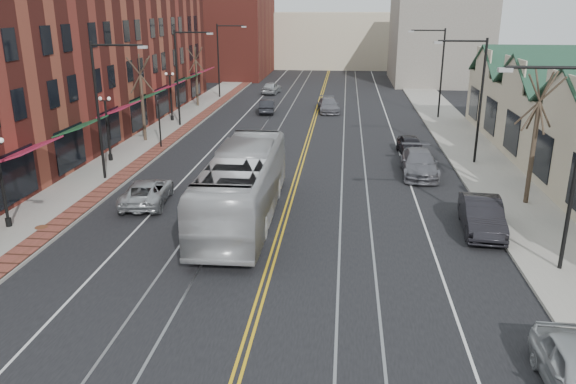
% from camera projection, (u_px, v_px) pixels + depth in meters
% --- Properties ---
extents(ground, '(160.00, 160.00, 0.00)m').
position_uv_depth(ground, '(248.00, 340.00, 17.75)').
color(ground, black).
rests_on(ground, ground).
extents(sidewalk_left, '(4.00, 120.00, 0.15)m').
position_uv_depth(sidewalk_left, '(122.00, 161.00, 37.76)').
color(sidewalk_left, gray).
rests_on(sidewalk_left, ground).
extents(sidewalk_right, '(4.00, 120.00, 0.15)m').
position_uv_depth(sidewalk_right, '(489.00, 172.00, 35.44)').
color(sidewalk_right, gray).
rests_on(sidewalk_right, ground).
extents(building_left, '(10.00, 50.00, 11.00)m').
position_uv_depth(building_left, '(63.00, 68.00, 43.33)').
color(building_left, maroon).
rests_on(building_left, ground).
extents(backdrop_left, '(14.00, 18.00, 14.00)m').
position_uv_depth(backdrop_left, '(220.00, 27.00, 83.16)').
color(backdrop_left, maroon).
rests_on(backdrop_left, ground).
extents(backdrop_mid, '(22.00, 14.00, 9.00)m').
position_uv_depth(backdrop_mid, '(331.00, 40.00, 96.56)').
color(backdrop_mid, beige).
rests_on(backdrop_mid, ground).
extents(backdrop_right, '(12.00, 16.00, 11.00)m').
position_uv_depth(backdrop_right, '(438.00, 41.00, 75.92)').
color(backdrop_right, slate).
rests_on(backdrop_right, ground).
extents(streetlight_l_1, '(3.33, 0.25, 8.00)m').
position_uv_depth(streetlight_l_1, '(104.00, 97.00, 32.33)').
color(streetlight_l_1, black).
rests_on(streetlight_l_1, sidewalk_left).
extents(streetlight_l_2, '(3.33, 0.25, 8.00)m').
position_uv_depth(streetlight_l_2, '(182.00, 68.00, 47.44)').
color(streetlight_l_2, black).
rests_on(streetlight_l_2, sidewalk_left).
extents(streetlight_l_3, '(3.33, 0.25, 8.00)m').
position_uv_depth(streetlight_l_3, '(222.00, 53.00, 62.54)').
color(streetlight_l_3, black).
rests_on(streetlight_l_3, sidewalk_left).
extents(streetlight_r_0, '(3.33, 0.25, 8.00)m').
position_uv_depth(streetlight_r_0, '(567.00, 148.00, 20.76)').
color(streetlight_r_0, black).
rests_on(streetlight_r_0, sidewalk_right).
extents(streetlight_r_1, '(3.33, 0.25, 8.00)m').
position_uv_depth(streetlight_r_1, '(475.00, 88.00, 35.86)').
color(streetlight_r_1, black).
rests_on(streetlight_r_1, sidewalk_right).
extents(streetlight_r_2, '(3.33, 0.25, 8.00)m').
position_uv_depth(streetlight_r_2, '(437.00, 64.00, 50.96)').
color(streetlight_r_2, black).
rests_on(streetlight_r_2, sidewalk_right).
extents(lamppost_l_1, '(0.84, 0.28, 4.27)m').
position_uv_depth(lamppost_l_1, '(2.00, 185.00, 25.84)').
color(lamppost_l_1, black).
rests_on(lamppost_l_1, sidewalk_left).
extents(lamppost_l_2, '(0.84, 0.28, 4.27)m').
position_uv_depth(lamppost_l_2, '(108.00, 130.00, 37.17)').
color(lamppost_l_2, black).
rests_on(lamppost_l_2, sidewalk_left).
extents(lamppost_l_3, '(0.84, 0.28, 4.27)m').
position_uv_depth(lamppost_l_3, '(171.00, 98.00, 50.38)').
color(lamppost_l_3, black).
rests_on(lamppost_l_3, sidewalk_left).
extents(tree_left_near, '(1.78, 1.37, 6.48)m').
position_uv_depth(tree_left_near, '(142.00, 97.00, 42.39)').
color(tree_left_near, '#382B21').
rests_on(tree_left_near, sidewalk_left).
extents(tree_left_far, '(1.66, 1.28, 6.02)m').
position_uv_depth(tree_left_far, '(196.00, 75.00, 57.57)').
color(tree_left_far, '#382B21').
rests_on(tree_left_far, sidewalk_left).
extents(tree_right_mid, '(1.90, 1.46, 6.93)m').
position_uv_depth(tree_right_mid, '(535.00, 136.00, 28.57)').
color(tree_right_mid, '#382B21').
rests_on(tree_right_mid, sidewalk_right).
extents(manhole_far, '(0.60, 0.60, 0.02)m').
position_uv_depth(manhole_far, '(41.00, 227.00, 26.33)').
color(manhole_far, '#592D19').
rests_on(manhole_far, sidewalk_left).
extents(traffic_signal, '(0.18, 0.15, 3.80)m').
position_uv_depth(traffic_signal, '(159.00, 117.00, 40.69)').
color(traffic_signal, black).
rests_on(traffic_signal, sidewalk_left).
extents(transit_bus, '(3.09, 12.55, 3.49)m').
position_uv_depth(transit_bus, '(243.00, 186.00, 27.23)').
color(transit_bus, '#BBBBBE').
rests_on(transit_bus, ground).
extents(parked_suv, '(2.71, 4.97, 1.32)m').
position_uv_depth(parked_suv, '(147.00, 192.00, 29.76)').
color(parked_suv, '#A3A6AA').
rests_on(parked_suv, ground).
extents(parked_car_b, '(2.06, 4.94, 1.59)m').
position_uv_depth(parked_car_b, '(482.00, 216.00, 26.01)').
color(parked_car_b, black).
rests_on(parked_car_b, ground).
extents(parked_car_c, '(2.27, 5.32, 1.53)m').
position_uv_depth(parked_car_c, '(419.00, 163.00, 34.77)').
color(parked_car_c, slate).
rests_on(parked_car_c, ground).
extents(parked_car_d, '(1.87, 4.06, 1.35)m').
position_uv_depth(parked_car_d, '(410.00, 145.00, 39.55)').
color(parked_car_d, black).
rests_on(parked_car_d, ground).
extents(distant_car_left, '(1.77, 4.10, 1.31)m').
position_uv_depth(distant_car_left, '(267.00, 106.00, 55.06)').
color(distant_car_left, black).
rests_on(distant_car_left, ground).
extents(distant_car_right, '(2.53, 4.95, 1.38)m').
position_uv_depth(distant_car_right, '(328.00, 105.00, 55.51)').
color(distant_car_right, slate).
rests_on(distant_car_right, ground).
extents(distant_car_far, '(2.24, 4.40, 1.44)m').
position_uv_depth(distant_car_far, '(272.00, 88.00, 67.17)').
color(distant_car_far, '#A2A5A9').
rests_on(distant_car_far, ground).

